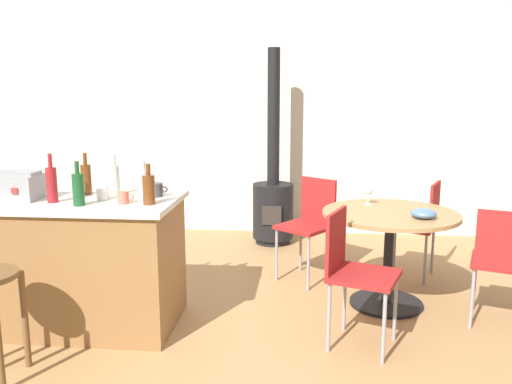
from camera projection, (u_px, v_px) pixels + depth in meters
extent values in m
plane|color=#A37A4C|center=(259.00, 355.00, 3.15)|extent=(8.80, 8.80, 0.00)
cube|color=beige|center=(282.00, 116.00, 5.85)|extent=(8.00, 0.10, 2.70)
cube|color=olive|center=(77.00, 265.00, 3.53)|extent=(1.36, 0.72, 0.86)
cube|color=beige|center=(73.00, 201.00, 3.45)|extent=(1.42, 0.78, 0.04)
cylinder|color=brown|center=(25.00, 319.00, 2.98)|extent=(0.04, 0.04, 0.59)
cylinder|color=black|center=(386.00, 303.00, 3.93)|extent=(0.55, 0.55, 0.02)
cylinder|color=black|center=(388.00, 261.00, 3.86)|extent=(0.07, 0.07, 0.70)
cylinder|color=#A37A4C|center=(390.00, 214.00, 3.80)|extent=(1.00, 1.00, 0.03)
cube|color=maroon|center=(503.00, 263.00, 3.52)|extent=(0.51, 0.51, 0.03)
cube|color=maroon|center=(505.00, 242.00, 3.31)|extent=(0.35, 0.15, 0.40)
cylinder|color=gray|center=(472.00, 299.00, 3.48)|extent=(0.02, 0.02, 0.43)
cylinder|color=gray|center=(474.00, 283.00, 3.78)|extent=(0.02, 0.02, 0.43)
cube|color=maroon|center=(411.00, 226.00, 4.49)|extent=(0.53, 0.53, 0.03)
cube|color=maroon|center=(435.00, 206.00, 4.36)|extent=(0.17, 0.34, 0.40)
cylinder|color=gray|center=(425.00, 260.00, 4.31)|extent=(0.02, 0.02, 0.44)
cylinder|color=gray|center=(433.00, 249.00, 4.60)|extent=(0.02, 0.02, 0.44)
cylinder|color=gray|center=(395.00, 244.00, 4.76)|extent=(0.02, 0.02, 0.44)
cylinder|color=gray|center=(385.00, 254.00, 4.47)|extent=(0.02, 0.02, 0.44)
cube|color=maroon|center=(305.00, 227.00, 4.36)|extent=(0.56, 0.56, 0.03)
cube|color=maroon|center=(318.00, 201.00, 4.46)|extent=(0.30, 0.24, 0.40)
cylinder|color=gray|center=(332.00, 254.00, 4.42)|extent=(0.02, 0.02, 0.46)
cylinder|color=gray|center=(301.00, 246.00, 4.64)|extent=(0.02, 0.02, 0.46)
cylinder|color=gray|center=(277.00, 255.00, 4.40)|extent=(0.02, 0.02, 0.46)
cylinder|color=gray|center=(308.00, 263.00, 4.17)|extent=(0.02, 0.02, 0.46)
cube|color=maroon|center=(364.00, 276.00, 3.19)|extent=(0.52, 0.52, 0.03)
cube|color=maroon|center=(336.00, 241.00, 3.24)|extent=(0.15, 0.35, 0.40)
cylinder|color=gray|center=(344.00, 298.00, 3.46)|extent=(0.02, 0.02, 0.46)
cylinder|color=gray|center=(329.00, 317.00, 3.16)|extent=(0.02, 0.02, 0.46)
cylinder|color=gray|center=(384.00, 328.00, 3.02)|extent=(0.02, 0.02, 0.46)
cylinder|color=gray|center=(395.00, 307.00, 3.32)|extent=(0.02, 0.02, 0.46)
cylinder|color=black|center=(273.00, 240.00, 5.59)|extent=(0.37, 0.37, 0.06)
cylinder|color=black|center=(273.00, 211.00, 5.53)|extent=(0.44, 0.44, 0.59)
cube|color=#2D2826|center=(272.00, 215.00, 5.31)|extent=(0.20, 0.02, 0.20)
cylinder|color=black|center=(274.00, 117.00, 5.34)|extent=(0.13, 0.13, 1.42)
cube|color=gray|center=(11.00, 187.00, 3.41)|extent=(0.39, 0.25, 0.16)
cube|color=gray|center=(10.00, 173.00, 3.39)|extent=(0.37, 0.15, 0.02)
cube|color=red|center=(14.00, 191.00, 3.27)|extent=(0.04, 0.01, 0.04)
cylinder|color=#194C23|center=(78.00, 190.00, 3.20)|extent=(0.07, 0.07, 0.20)
cylinder|color=#194C23|center=(77.00, 168.00, 3.18)|extent=(0.03, 0.03, 0.08)
cylinder|color=maroon|center=(52.00, 185.00, 3.30)|extent=(0.07, 0.07, 0.23)
cylinder|color=maroon|center=(50.00, 160.00, 3.27)|extent=(0.03, 0.03, 0.09)
cylinder|color=#603314|center=(86.00, 179.00, 3.57)|extent=(0.07, 0.07, 0.21)
cylinder|color=#603314|center=(85.00, 159.00, 3.54)|extent=(0.03, 0.03, 0.08)
cylinder|color=#B7B2AD|center=(115.00, 180.00, 3.57)|extent=(0.07, 0.07, 0.20)
cylinder|color=#B7B2AD|center=(114.00, 160.00, 3.54)|extent=(0.03, 0.03, 0.08)
cylinder|color=#603314|center=(149.00, 190.00, 3.24)|extent=(0.08, 0.08, 0.19)
cylinder|color=#603314|center=(148.00, 169.00, 3.22)|extent=(0.03, 0.03, 0.07)
cylinder|color=#B7B2AD|center=(144.00, 182.00, 3.62)|extent=(0.08, 0.08, 0.17)
cylinder|color=#B7B2AD|center=(143.00, 166.00, 3.60)|extent=(0.03, 0.03, 0.06)
cylinder|color=white|center=(103.00, 194.00, 3.40)|extent=(0.09, 0.09, 0.08)
torus|color=white|center=(110.00, 193.00, 3.39)|extent=(0.05, 0.01, 0.05)
cylinder|color=#DB6651|center=(123.00, 197.00, 3.27)|extent=(0.07, 0.07, 0.08)
torus|color=#DB6651|center=(130.00, 197.00, 3.26)|extent=(0.05, 0.01, 0.05)
cylinder|color=#383838|center=(156.00, 190.00, 3.50)|extent=(0.09, 0.09, 0.09)
torus|color=#383838|center=(164.00, 189.00, 3.50)|extent=(0.05, 0.01, 0.05)
cylinder|color=silver|center=(368.00, 204.00, 4.05)|extent=(0.06, 0.06, 0.00)
cylinder|color=silver|center=(368.00, 199.00, 4.04)|extent=(0.01, 0.01, 0.08)
ellipsoid|color=silver|center=(368.00, 191.00, 4.03)|extent=(0.07, 0.07, 0.06)
ellipsoid|color=#4C7099|center=(423.00, 213.00, 3.59)|extent=(0.18, 0.18, 0.07)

